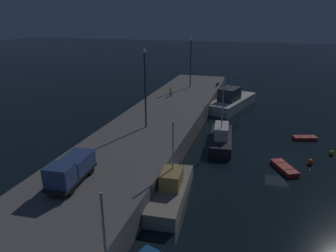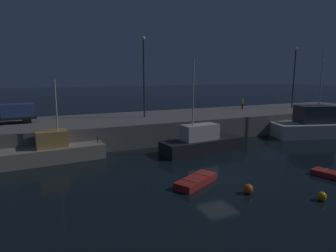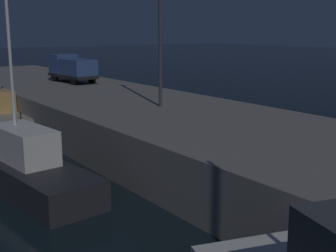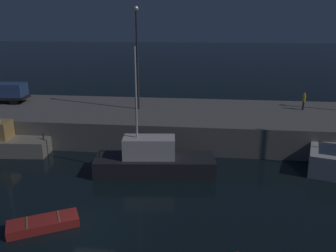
# 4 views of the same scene
# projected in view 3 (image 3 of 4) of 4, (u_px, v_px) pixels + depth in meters

# --- Properties ---
(pier_quay) EXTENTS (70.87, 10.42, 2.45)m
(pier_quay) POSITION_uv_depth(u_px,v_px,m) (160.00, 127.00, 26.61)
(pier_quay) COLOR slate
(pier_quay) RESTS_ON ground
(fishing_trawler_red) EXTENTS (8.68, 3.44, 8.93)m
(fishing_trawler_red) POSITION_uv_depth(u_px,v_px,m) (29.00, 168.00, 19.61)
(fishing_trawler_red) COLOR #232328
(fishing_trawler_red) RESTS_ON ground
(lamp_post_west) EXTENTS (0.44, 0.44, 9.29)m
(lamp_post_west) POSITION_uv_depth(u_px,v_px,m) (160.00, 12.00, 25.42)
(lamp_post_west) COLOR #38383D
(lamp_post_west) RESTS_ON pier_quay
(utility_truck) EXTENTS (5.52, 2.34, 2.30)m
(utility_truck) POSITION_uv_depth(u_px,v_px,m) (72.00, 68.00, 38.42)
(utility_truck) COLOR black
(utility_truck) RESTS_ON pier_quay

